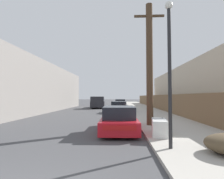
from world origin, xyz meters
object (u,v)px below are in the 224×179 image
(utility_pole, at_px, (150,63))
(pickup_truck, at_px, (98,102))
(parked_sports_car_red, at_px, (119,120))
(discarded_fridge, at_px, (159,127))
(car_parked_mid, at_px, (119,107))
(street_lamp, at_px, (170,62))
(car_parked_far, at_px, (120,103))

(utility_pole, bearing_deg, pickup_truck, 107.58)
(parked_sports_car_red, bearing_deg, discarded_fridge, -32.95)
(parked_sports_car_red, height_order, utility_pole, utility_pole)
(discarded_fridge, xyz_separation_m, utility_pole, (0.04, 2.62, 3.38))
(car_parked_mid, distance_m, pickup_truck, 7.83)
(parked_sports_car_red, relative_size, street_lamp, 0.84)
(car_parked_mid, xyz_separation_m, street_lamp, (1.73, -14.04, 2.34))
(parked_sports_car_red, distance_m, utility_pole, 4.01)
(parked_sports_car_red, xyz_separation_m, street_lamp, (1.70, -3.17, 2.34))
(pickup_truck, xyz_separation_m, street_lamp, (5.08, -21.12, 2.03))
(car_parked_mid, xyz_separation_m, car_parked_far, (0.14, 9.80, 0.04))
(car_parked_far, relative_size, utility_pole, 0.62)
(car_parked_mid, distance_m, street_lamp, 14.34)
(discarded_fridge, bearing_deg, car_parked_far, 103.21)
(discarded_fridge, height_order, parked_sports_car_red, parked_sports_car_red)
(car_parked_far, bearing_deg, parked_sports_car_red, -88.47)
(parked_sports_car_red, bearing_deg, pickup_truck, 99.81)
(parked_sports_car_red, bearing_deg, street_lamp, -62.70)
(discarded_fridge, relative_size, car_parked_mid, 0.39)
(parked_sports_car_red, relative_size, pickup_truck, 0.77)
(utility_pole, bearing_deg, car_parked_far, 95.12)
(car_parked_mid, bearing_deg, discarded_fridge, -77.45)
(discarded_fridge, xyz_separation_m, pickup_truck, (-5.17, 19.06, 0.45))
(parked_sports_car_red, xyz_separation_m, pickup_truck, (-3.38, 17.94, 0.31))
(car_parked_mid, height_order, utility_pole, utility_pole)
(pickup_truck, bearing_deg, discarded_fridge, 101.47)
(discarded_fridge, xyz_separation_m, parked_sports_car_red, (-1.79, 1.12, 0.14))
(pickup_truck, bearing_deg, car_parked_far, -145.74)
(car_parked_mid, bearing_deg, pickup_truck, 119.25)
(parked_sports_car_red, xyz_separation_m, utility_pole, (1.83, 1.50, 3.24))
(parked_sports_car_red, xyz_separation_m, car_parked_mid, (-0.03, 10.87, 0.01))
(parked_sports_car_red, height_order, car_parked_mid, parked_sports_car_red)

